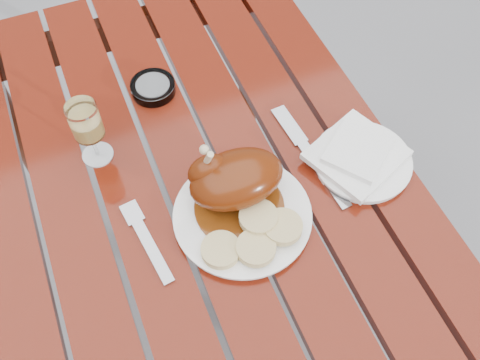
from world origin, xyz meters
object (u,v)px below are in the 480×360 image
side_plate (362,161)px  ashtray (153,88)px  dinner_plate (242,216)px  wine_glass (90,133)px  table (204,263)px

side_plate → ashtray: ashtray is taller
dinner_plate → wine_glass: size_ratio=1.75×
table → side_plate: size_ratio=6.34×
side_plate → table: bearing=164.8°
table → ashtray: 0.46m
table → ashtray: bearing=90.2°
table → wine_glass: bearing=139.6°
side_plate → dinner_plate: bearing=-174.9°
table → dinner_plate: size_ratio=4.81×
dinner_plate → wine_glass: wine_glass is taller
wine_glass → ashtray: bearing=38.0°
table → dinner_plate: 0.40m
table → wine_glass: (-0.15, 0.13, 0.45)m
wine_glass → side_plate: bearing=-24.7°
dinner_plate → ashtray: (-0.06, 0.36, 0.00)m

